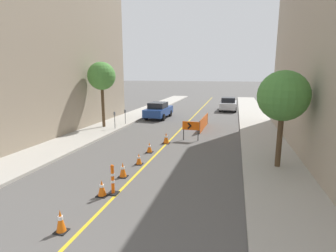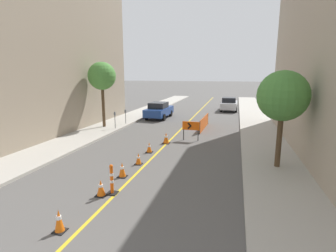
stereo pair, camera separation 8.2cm
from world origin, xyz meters
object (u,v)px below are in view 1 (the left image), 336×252
(parked_car_curb_near, at_px, (158,110))
(street_tree_left_near, at_px, (102,76))
(traffic_cone_nearest, at_px, (61,221))
(traffic_cone_fourth, at_px, (139,159))
(traffic_cone_farthest, at_px, (166,138))
(arrow_barricade_primary, at_px, (191,127))
(delineator_post_front, at_px, (113,181))
(parking_meter_near_curb, at_px, (115,117))
(traffic_cone_third, at_px, (123,170))
(traffic_cone_fifth, at_px, (149,148))
(parked_car_curb_mid, at_px, (228,104))
(traffic_cone_second, at_px, (102,188))
(parking_meter_far_curb, at_px, (125,114))
(street_tree_right_near, at_px, (283,96))

(parked_car_curb_near, height_order, street_tree_left_near, street_tree_left_near)
(traffic_cone_nearest, xyz_separation_m, traffic_cone_fourth, (0.15, 5.79, -0.06))
(traffic_cone_farthest, relative_size, arrow_barricade_primary, 0.56)
(traffic_cone_nearest, bearing_deg, delineator_post_front, 82.10)
(traffic_cone_fourth, height_order, parking_meter_near_curb, parking_meter_near_curb)
(traffic_cone_third, xyz_separation_m, traffic_cone_fourth, (0.10, 1.67, -0.05))
(traffic_cone_fifth, distance_m, arrow_barricade_primary, 3.78)
(traffic_cone_farthest, bearing_deg, parked_car_curb_mid, 78.18)
(traffic_cone_second, relative_size, traffic_cone_third, 0.92)
(traffic_cone_third, height_order, delineator_post_front, delineator_post_front)
(traffic_cone_farthest, relative_size, parking_meter_far_curb, 0.57)
(parked_car_curb_near, xyz_separation_m, street_tree_right_near, (9.30, -12.19, 2.58))
(traffic_cone_fifth, height_order, arrow_barricade_primary, arrow_barricade_primary)
(traffic_cone_fifth, bearing_deg, parked_car_curb_mid, 78.27)
(traffic_cone_fourth, xyz_separation_m, street_tree_left_near, (-5.76, 7.37, 3.86))
(traffic_cone_second, xyz_separation_m, parking_meter_near_curb, (-4.44, 10.38, 0.79))
(traffic_cone_farthest, bearing_deg, parking_meter_near_curb, 150.23)
(traffic_cone_third, xyz_separation_m, parked_car_curb_mid, (3.80, 22.02, 0.48))
(parked_car_curb_near, xyz_separation_m, parking_meter_far_curb, (-1.70, -4.24, 0.22))
(traffic_cone_fifth, height_order, parked_car_curb_mid, parked_car_curb_mid)
(traffic_cone_fourth, height_order, arrow_barricade_primary, arrow_barricade_primary)
(traffic_cone_fourth, relative_size, parked_car_curb_mid, 0.13)
(delineator_post_front, xyz_separation_m, parked_car_curb_near, (-3.05, 16.41, 0.31))
(parking_meter_far_curb, bearing_deg, street_tree_right_near, -35.84)
(traffic_cone_fourth, height_order, traffic_cone_fifth, traffic_cone_fifth)
(street_tree_right_near, bearing_deg, parked_car_curb_near, 127.34)
(traffic_cone_farthest, bearing_deg, street_tree_right_near, -27.04)
(traffic_cone_nearest, xyz_separation_m, parking_meter_far_curb, (-4.41, 14.71, 0.69))
(parking_meter_near_curb, bearing_deg, arrow_barricade_primary, -14.71)
(traffic_cone_farthest, distance_m, street_tree_right_near, 7.54)
(traffic_cone_fourth, xyz_separation_m, parked_car_curb_near, (-2.85, 13.16, 0.53))
(street_tree_right_near, bearing_deg, parked_car_curb_mid, 98.09)
(arrow_barricade_primary, xyz_separation_m, parked_car_curb_mid, (2.01, 15.10, -0.12))
(traffic_cone_fifth, xyz_separation_m, parked_car_curb_mid, (3.81, 18.36, 0.52))
(traffic_cone_farthest, relative_size, parking_meter_near_curb, 0.53)
(traffic_cone_third, height_order, arrow_barricade_primary, arrow_barricade_primary)
(parking_meter_far_curb, distance_m, street_tree_left_near, 3.68)
(traffic_cone_nearest, distance_m, delineator_post_front, 2.57)
(parked_car_curb_near, bearing_deg, traffic_cone_fifth, -74.13)
(arrow_barricade_primary, bearing_deg, traffic_cone_nearest, -98.17)
(street_tree_left_near, bearing_deg, delineator_post_front, -60.69)
(parked_car_curb_mid, height_order, street_tree_right_near, street_tree_right_near)
(parking_meter_near_curb, bearing_deg, parked_car_curb_near, 74.81)
(traffic_cone_second, height_order, traffic_cone_fourth, traffic_cone_second)
(traffic_cone_fifth, bearing_deg, arrow_barricade_primary, 61.06)
(traffic_cone_third, distance_m, street_tree_right_near, 7.70)
(parked_car_curb_mid, distance_m, street_tree_left_near, 16.40)
(traffic_cone_third, bearing_deg, street_tree_left_near, 122.02)
(parked_car_curb_mid, bearing_deg, street_tree_left_near, -125.12)
(traffic_cone_nearest, xyz_separation_m, traffic_cone_farthest, (0.45, 9.90, 0.01))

